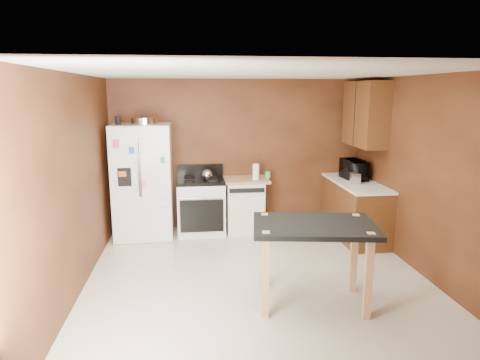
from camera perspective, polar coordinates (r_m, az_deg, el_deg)
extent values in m
plane|color=beige|center=(5.45, 2.39, -13.16)|extent=(4.50, 4.50, 0.00)
plane|color=white|center=(4.95, 2.64, 14.10)|extent=(4.50, 4.50, 0.00)
plane|color=#5E3118|center=(7.25, -0.32, 3.44)|extent=(4.20, 0.00, 4.20)
plane|color=#5E3118|center=(2.94, 9.57, -9.19)|extent=(4.20, 0.00, 4.20)
plane|color=#5E3118|center=(5.16, -21.17, -0.74)|extent=(0.00, 4.50, 4.50)
plane|color=#5E3118|center=(5.77, 23.55, 0.32)|extent=(0.00, 4.50, 4.50)
cylinder|color=silver|center=(6.76, -12.64, 7.69)|extent=(0.41, 0.41, 0.10)
cylinder|color=black|center=(6.78, -15.94, 7.62)|extent=(0.08, 0.08, 0.12)
sphere|color=silver|center=(6.86, -4.41, 0.69)|extent=(0.17, 0.17, 0.17)
cylinder|color=white|center=(6.95, 2.13, 1.12)|extent=(0.13, 0.13, 0.25)
cylinder|color=#41A966|center=(7.10, 3.73, 0.70)|extent=(0.10, 0.10, 0.10)
cube|color=silver|center=(6.86, 15.08, 0.31)|extent=(0.20, 0.26, 0.17)
imported|color=black|center=(7.16, 14.96, 1.26)|extent=(0.40, 0.55, 0.29)
cube|color=white|center=(6.94, -12.78, -0.16)|extent=(0.90, 0.75, 1.80)
cube|color=white|center=(6.54, -15.20, 1.50)|extent=(0.43, 0.02, 1.20)
cube|color=white|center=(6.49, -11.27, 1.61)|extent=(0.43, 0.02, 1.20)
cube|color=white|center=(6.73, -12.88, -6.01)|extent=(0.88, 0.02, 0.54)
cube|color=black|center=(6.56, -15.15, 0.38)|extent=(0.20, 0.01, 0.28)
cylinder|color=silver|center=(6.49, -13.41, 1.69)|extent=(0.02, 0.02, 0.90)
cylinder|color=silver|center=(6.48, -13.14, 1.70)|extent=(0.02, 0.02, 0.90)
cube|color=#F73A59|center=(6.48, -16.24, 4.66)|extent=(0.09, 0.00, 0.12)
cube|color=blue|center=(6.46, -14.26, 3.85)|extent=(0.08, 0.00, 0.10)
cube|color=green|center=(6.44, -10.31, 2.65)|extent=(0.07, 0.00, 0.09)
cube|color=#E25325|center=(6.54, -15.41, 0.77)|extent=(0.11, 0.00, 0.08)
cube|color=#FF8671|center=(6.53, -12.74, -0.46)|extent=(0.08, 0.00, 0.11)
cube|color=white|center=(6.54, -10.50, -1.69)|extent=(0.09, 0.00, 0.10)
cube|color=#AAE9FF|center=(6.48, -13.73, 2.12)|extent=(0.07, 0.00, 0.07)
cube|color=white|center=(7.06, -5.20, -3.68)|extent=(0.76, 0.65, 0.85)
cube|color=black|center=(6.96, -5.26, -0.10)|extent=(0.76, 0.65, 0.05)
cube|color=black|center=(7.22, -5.34, 1.34)|extent=(0.76, 0.06, 0.20)
cube|color=black|center=(6.75, -5.11, -4.80)|extent=(0.68, 0.02, 0.52)
cylinder|color=silver|center=(6.67, -5.15, -2.43)|extent=(0.62, 0.02, 0.02)
cylinder|color=black|center=(7.11, -6.75, 0.36)|extent=(0.17, 0.17, 0.02)
cylinder|color=black|center=(7.11, -3.85, 0.43)|extent=(0.17, 0.17, 0.02)
cylinder|color=black|center=(6.79, -6.75, -0.16)|extent=(0.17, 0.17, 0.02)
cylinder|color=black|center=(6.80, -3.72, -0.09)|extent=(0.17, 0.17, 0.02)
cube|color=white|center=(7.14, 0.59, -3.46)|extent=(0.60, 0.60, 0.85)
cube|color=black|center=(6.76, 0.93, -1.41)|extent=(0.56, 0.02, 0.07)
cube|color=tan|center=(7.04, 0.60, 0.04)|extent=(0.78, 0.62, 0.04)
cube|color=brown|center=(7.09, 15.07, -3.93)|extent=(0.60, 1.55, 0.86)
cube|color=white|center=(6.99, 15.26, -0.37)|extent=(0.63, 1.58, 0.04)
cube|color=brown|center=(6.99, 16.39, 8.43)|extent=(0.35, 1.05, 1.00)
cube|color=black|center=(6.93, 15.02, 8.48)|extent=(0.01, 0.01, 1.00)
cube|color=black|center=(4.65, 9.83, -6.04)|extent=(1.40, 1.04, 0.05)
cube|color=tan|center=(5.05, 3.23, -9.55)|extent=(0.09, 0.09, 0.92)
cube|color=tan|center=(5.19, 14.95, -9.38)|extent=(0.09, 0.09, 0.92)
cube|color=tan|center=(4.46, 3.42, -12.52)|extent=(0.09, 0.09, 0.92)
cube|color=tan|center=(4.61, 16.75, -12.20)|extent=(0.09, 0.09, 0.92)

